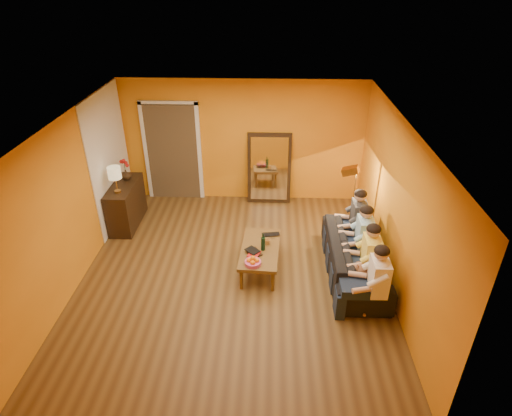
{
  "coord_description": "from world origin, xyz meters",
  "views": [
    {
      "loc": [
        0.58,
        -5.66,
        4.52
      ],
      "look_at": [
        0.35,
        0.5,
        1.0
      ],
      "focal_mm": 30.0,
      "sensor_mm": 36.0,
      "label": 1
    }
  ],
  "objects_px": {
    "laptop": "(271,236)",
    "sideboard": "(126,204)",
    "sofa": "(355,256)",
    "wine_bottle": "(263,242)",
    "person_mid_left": "(370,259)",
    "mirror_frame": "(269,168)",
    "table_lamp": "(116,180)",
    "coffee_table": "(260,258)",
    "dog": "(363,287)",
    "person_far_left": "(378,282)",
    "person_mid_right": "(364,239)",
    "tumbler": "(267,242)",
    "person_far_right": "(358,221)",
    "vase": "(126,175)",
    "floor_lamp": "(353,204)"
  },
  "relations": [
    {
      "from": "person_far_left",
      "to": "wine_bottle",
      "type": "relative_size",
      "value": 3.94
    },
    {
      "from": "sideboard",
      "to": "coffee_table",
      "type": "bearing_deg",
      "value": -27.2
    },
    {
      "from": "tumbler",
      "to": "wine_bottle",
      "type": "bearing_deg",
      "value": -112.38
    },
    {
      "from": "floor_lamp",
      "to": "vase",
      "type": "distance_m",
      "value": 4.38
    },
    {
      "from": "sofa",
      "to": "person_far_right",
      "type": "relative_size",
      "value": 1.8
    },
    {
      "from": "mirror_frame",
      "to": "tumbler",
      "type": "xyz_separation_m",
      "value": [
        0.0,
        -2.33,
        -0.29
      ]
    },
    {
      "from": "table_lamp",
      "to": "sofa",
      "type": "height_order",
      "value": "table_lamp"
    },
    {
      "from": "wine_bottle",
      "to": "laptop",
      "type": "height_order",
      "value": "wine_bottle"
    },
    {
      "from": "wine_bottle",
      "to": "table_lamp",
      "type": "bearing_deg",
      "value": 157.58
    },
    {
      "from": "mirror_frame",
      "to": "wine_bottle",
      "type": "relative_size",
      "value": 4.9
    },
    {
      "from": "vase",
      "to": "laptop",
      "type": "bearing_deg",
      "value": -24.06
    },
    {
      "from": "sideboard",
      "to": "vase",
      "type": "height_order",
      "value": "vase"
    },
    {
      "from": "coffee_table",
      "to": "dog",
      "type": "distance_m",
      "value": 1.77
    },
    {
      "from": "table_lamp",
      "to": "dog",
      "type": "xyz_separation_m",
      "value": [
        4.23,
        -1.91,
        -0.76
      ]
    },
    {
      "from": "sideboard",
      "to": "tumbler",
      "type": "distance_m",
      "value": 3.06
    },
    {
      "from": "dog",
      "to": "wine_bottle",
      "type": "height_order",
      "value": "wine_bottle"
    },
    {
      "from": "person_mid_left",
      "to": "tumbler",
      "type": "distance_m",
      "value": 1.7
    },
    {
      "from": "mirror_frame",
      "to": "wine_bottle",
      "type": "bearing_deg",
      "value": -91.59
    },
    {
      "from": "mirror_frame",
      "to": "floor_lamp",
      "type": "height_order",
      "value": "mirror_frame"
    },
    {
      "from": "person_mid_right",
      "to": "person_mid_left",
      "type": "bearing_deg",
      "value": -90.0
    },
    {
      "from": "vase",
      "to": "sideboard",
      "type": "bearing_deg",
      "value": -90.0
    },
    {
      "from": "person_mid_left",
      "to": "table_lamp",
      "type": "bearing_deg",
      "value": 160.29
    },
    {
      "from": "sofa",
      "to": "person_far_left",
      "type": "height_order",
      "value": "person_far_left"
    },
    {
      "from": "sideboard",
      "to": "dog",
      "type": "relative_size",
      "value": 1.72
    },
    {
      "from": "sideboard",
      "to": "person_mid_right",
      "type": "bearing_deg",
      "value": -16.75
    },
    {
      "from": "wine_bottle",
      "to": "person_mid_left",
      "type": "bearing_deg",
      "value": -15.02
    },
    {
      "from": "coffee_table",
      "to": "vase",
      "type": "xyz_separation_m",
      "value": [
        -2.67,
        1.62,
        0.74
      ]
    },
    {
      "from": "mirror_frame",
      "to": "sofa",
      "type": "distance_m",
      "value": 2.92
    },
    {
      "from": "person_mid_right",
      "to": "dog",
      "type": "bearing_deg",
      "value": -99.17
    },
    {
      "from": "sofa",
      "to": "person_mid_right",
      "type": "bearing_deg",
      "value": -52.43
    },
    {
      "from": "person_mid_left",
      "to": "vase",
      "type": "xyz_separation_m",
      "value": [
        -4.37,
        2.12,
        0.34
      ]
    },
    {
      "from": "mirror_frame",
      "to": "sofa",
      "type": "height_order",
      "value": "mirror_frame"
    },
    {
      "from": "sofa",
      "to": "coffee_table",
      "type": "height_order",
      "value": "sofa"
    },
    {
      "from": "sideboard",
      "to": "coffee_table",
      "type": "relative_size",
      "value": 0.97
    },
    {
      "from": "sideboard",
      "to": "coffee_table",
      "type": "distance_m",
      "value": 3.01
    },
    {
      "from": "mirror_frame",
      "to": "sideboard",
      "type": "bearing_deg",
      "value": -158.84
    },
    {
      "from": "laptop",
      "to": "sideboard",
      "type": "bearing_deg",
      "value": 151.57
    },
    {
      "from": "mirror_frame",
      "to": "table_lamp",
      "type": "xyz_separation_m",
      "value": [
        -2.79,
        -1.38,
        0.34
      ]
    },
    {
      "from": "wine_bottle",
      "to": "dog",
      "type": "bearing_deg",
      "value": -27.59
    },
    {
      "from": "coffee_table",
      "to": "tumbler",
      "type": "relative_size",
      "value": 11.91
    },
    {
      "from": "coffee_table",
      "to": "laptop",
      "type": "bearing_deg",
      "value": 66.12
    },
    {
      "from": "table_lamp",
      "to": "wine_bottle",
      "type": "distance_m",
      "value": 2.99
    },
    {
      "from": "person_mid_right",
      "to": "tumbler",
      "type": "distance_m",
      "value": 1.59
    },
    {
      "from": "wine_bottle",
      "to": "tumbler",
      "type": "bearing_deg",
      "value": 67.62
    },
    {
      "from": "person_mid_right",
      "to": "person_far_right",
      "type": "distance_m",
      "value": 0.55
    },
    {
      "from": "mirror_frame",
      "to": "dog",
      "type": "relative_size",
      "value": 2.21
    },
    {
      "from": "sideboard",
      "to": "person_far_left",
      "type": "bearing_deg",
      "value": -28.93
    },
    {
      "from": "person_mid_left",
      "to": "person_mid_right",
      "type": "relative_size",
      "value": 1.0
    },
    {
      "from": "coffee_table",
      "to": "table_lamp",
      "type": "bearing_deg",
      "value": 161.45
    },
    {
      "from": "sideboard",
      "to": "sofa",
      "type": "height_order",
      "value": "sideboard"
    }
  ]
}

